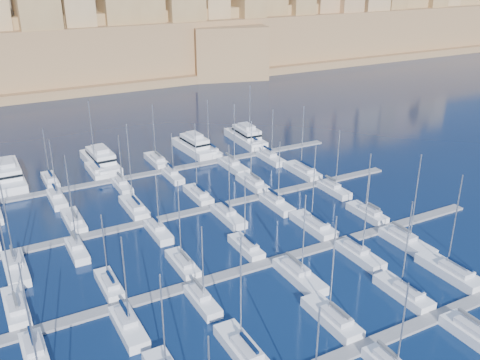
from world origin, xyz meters
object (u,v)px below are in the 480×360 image
motor_yacht_d (246,136)px  sailboat_4 (404,292)px  sailboat_2 (243,350)px  motor_yacht_a (8,174)px  motor_yacht_c (194,145)px  motor_yacht_b (101,160)px

motor_yacht_d → sailboat_4: bearing=-101.1°
sailboat_2 → motor_yacht_a: (-17.71, 70.51, 0.96)m
sailboat_4 → motor_yacht_c: 69.15m
sailboat_4 → motor_yacht_d: 70.88m
motor_yacht_a → motor_yacht_c: (41.96, -1.68, 0.00)m
motor_yacht_c → motor_yacht_d: bearing=1.6°
motor_yacht_b → motor_yacht_d: (37.16, -0.37, -0.00)m
sailboat_4 → motor_yacht_c: (-0.95, 69.14, 0.98)m
sailboat_4 → motor_yacht_a: size_ratio=0.79×
sailboat_4 → motor_yacht_a: sailboat_4 is taller
sailboat_2 → sailboat_4: bearing=-0.7°
motor_yacht_a → motor_yacht_c: bearing=-2.3°
motor_yacht_a → motor_yacht_b: (19.40, -0.91, 0.00)m
motor_yacht_a → motor_yacht_c: same height
sailboat_4 → motor_yacht_d: (13.64, 69.54, 0.98)m
sailboat_4 → motor_yacht_a: (-42.92, 70.82, 0.98)m
sailboat_4 → motor_yacht_c: sailboat_4 is taller
sailboat_4 → motor_yacht_c: bearing=90.8°
motor_yacht_d → motor_yacht_c: bearing=-178.4°
motor_yacht_a → motor_yacht_d: (56.56, -1.28, 0.00)m
motor_yacht_b → motor_yacht_d: bearing=-0.6°
motor_yacht_a → motor_yacht_c: size_ratio=1.21×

